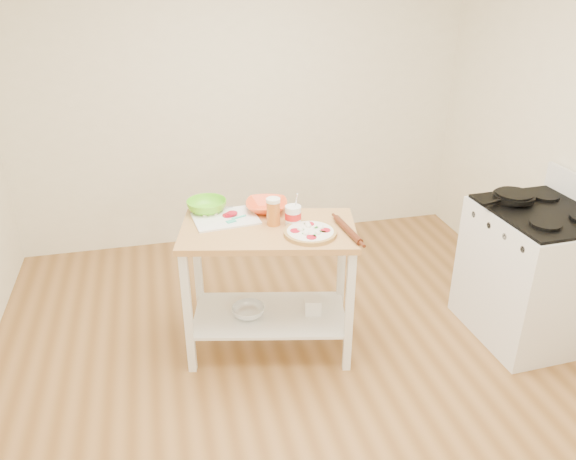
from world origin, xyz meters
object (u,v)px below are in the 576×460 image
(skillet, at_px, (513,197))
(shelf_bin, at_px, (313,305))
(prep_island, at_px, (269,264))
(green_bowl, at_px, (207,206))
(pizza, at_px, (310,232))
(gas_stove, at_px, (531,273))
(rolling_pin, at_px, (348,230))
(knife, at_px, (208,210))
(spatula, at_px, (235,219))
(orange_bowl, at_px, (267,206))
(shelf_glass_bowl, at_px, (248,311))
(yogurt_tub, at_px, (293,215))
(cutting_board, at_px, (225,218))
(beer_pint, at_px, (273,212))

(skillet, distance_m, shelf_bin, 1.52)
(prep_island, height_order, green_bowl, green_bowl)
(pizza, relative_size, green_bowl, 1.24)
(gas_stove, height_order, shelf_bin, gas_stove)
(gas_stove, height_order, rolling_pin, gas_stove)
(knife, height_order, green_bowl, green_bowl)
(skillet, height_order, spatula, skillet)
(orange_bowl, relative_size, green_bowl, 1.05)
(skillet, xyz_separation_m, rolling_pin, (-1.20, -0.12, -0.05))
(green_bowl, bearing_deg, knife, -81.09)
(shelf_bin, bearing_deg, knife, 149.88)
(gas_stove, xyz_separation_m, spatula, (-1.96, 0.39, 0.44))
(skillet, height_order, rolling_pin, skillet)
(knife, relative_size, rolling_pin, 0.76)
(pizza, bearing_deg, knife, 140.71)
(spatula, distance_m, rolling_pin, 0.72)
(shelf_glass_bowl, bearing_deg, gas_stove, -7.69)
(prep_island, bearing_deg, spatula, 143.07)
(rolling_pin, bearing_deg, pizza, 172.14)
(gas_stove, distance_m, shelf_glass_bowl, 1.94)
(spatula, xyz_separation_m, knife, (-0.16, 0.17, 0.00))
(yogurt_tub, bearing_deg, cutting_board, 156.27)
(skillet, distance_m, rolling_pin, 1.21)
(shelf_bin, bearing_deg, pizza, -119.37)
(cutting_board, distance_m, spatula, 0.08)
(cutting_board, relative_size, shelf_bin, 3.97)
(prep_island, bearing_deg, orange_bowl, 80.53)
(cutting_board, distance_m, knife, 0.15)
(yogurt_tub, bearing_deg, orange_bowl, 116.07)
(knife, relative_size, shelf_glass_bowl, 1.22)
(rolling_pin, bearing_deg, green_bowl, 147.15)
(cutting_board, bearing_deg, shelf_glass_bowl, -66.75)
(cutting_board, bearing_deg, gas_stove, -18.17)
(spatula, relative_size, knife, 0.52)
(spatula, bearing_deg, knife, 111.32)
(spatula, distance_m, orange_bowl, 0.26)
(skillet, bearing_deg, orange_bowl, 153.02)
(pizza, relative_size, orange_bowl, 1.18)
(gas_stove, bearing_deg, skillet, 121.25)
(shelf_glass_bowl, bearing_deg, rolling_pin, -17.91)
(gas_stove, height_order, cutting_board, gas_stove)
(orange_bowl, bearing_deg, knife, 171.75)
(green_bowl, bearing_deg, shelf_bin, -31.27)
(prep_island, xyz_separation_m, shelf_bin, (0.29, -0.05, -0.33))
(green_bowl, bearing_deg, spatula, -50.42)
(orange_bowl, distance_m, beer_pint, 0.23)
(knife, xyz_separation_m, rolling_pin, (0.80, -0.50, 0.00))
(prep_island, relative_size, gas_stove, 1.07)
(gas_stove, bearing_deg, orange_bowl, 161.40)
(gas_stove, relative_size, shelf_glass_bowl, 5.04)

